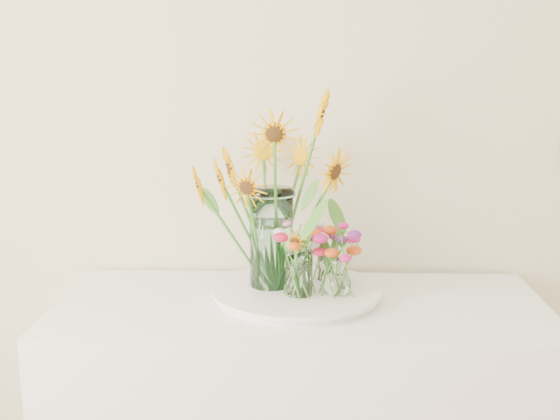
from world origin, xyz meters
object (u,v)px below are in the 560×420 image
(mason_jar, at_px, (271,238))
(small_vase_c, at_px, (327,265))
(small_vase_b, at_px, (338,277))
(tray, at_px, (297,294))
(small_vase_a, at_px, (299,274))

(mason_jar, bearing_deg, small_vase_c, 19.59)
(mason_jar, height_order, small_vase_c, mason_jar)
(mason_jar, distance_m, small_vase_b, 0.23)
(tray, bearing_deg, small_vase_b, -23.09)
(mason_jar, xyz_separation_m, small_vase_b, (0.19, -0.08, -0.09))
(small_vase_b, relative_size, small_vase_c, 1.08)
(small_vase_a, relative_size, small_vase_c, 1.28)
(small_vase_b, bearing_deg, small_vase_c, 100.84)
(small_vase_a, height_order, small_vase_c, small_vase_a)
(small_vase_a, height_order, small_vase_b, small_vase_a)
(small_vase_a, distance_m, small_vase_c, 0.17)
(small_vase_a, relative_size, small_vase_b, 1.18)
(tray, bearing_deg, mason_jar, 160.15)
(tray, relative_size, small_vase_a, 3.58)
(tray, xyz_separation_m, mason_jar, (-0.08, 0.03, 0.16))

